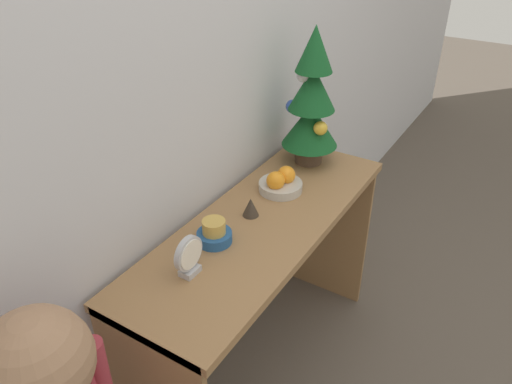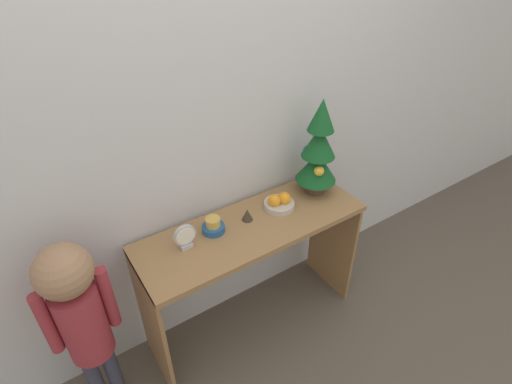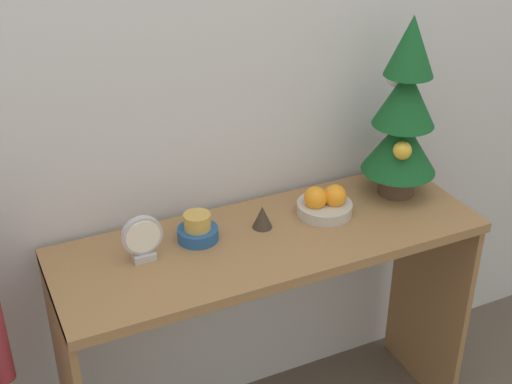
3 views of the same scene
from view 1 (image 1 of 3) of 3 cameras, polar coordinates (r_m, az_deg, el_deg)
The scene contains 7 objects.
back_wall at distance 1.62m, azimuth -6.92°, elevation 13.89°, with size 7.00×0.05×2.50m, color silver.
console_table at distance 1.81m, azimuth 0.80°, elevation -7.73°, with size 1.21×0.42×0.77m.
mini_tree at distance 1.97m, azimuth 6.37°, elevation 10.27°, with size 0.22×0.22×0.55m.
fruit_bowl at distance 1.85m, azimuth 2.84°, elevation 1.06°, with size 0.16×0.16×0.09m.
singing_bowl at distance 1.59m, azimuth -4.80°, elevation -4.74°, with size 0.11×0.11×0.08m.
desk_clock at distance 1.46m, azimuth -7.67°, elevation -7.33°, with size 0.11×0.04×0.13m.
figurine at distance 1.71m, azimuth -0.57°, elevation -1.67°, with size 0.06×0.06×0.07m.
Camera 1 is at (-1.20, -0.51, 1.74)m, focal length 35.00 mm.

